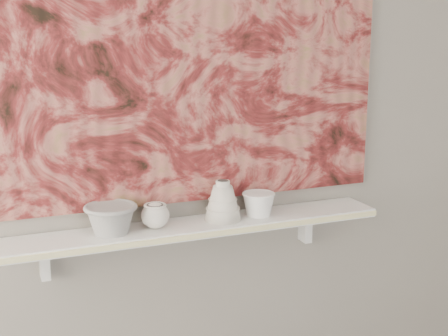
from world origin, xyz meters
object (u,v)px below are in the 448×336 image
cup_cream (155,216)px  bell_vessel (223,200)px  shelf (191,228)px  painting (181,44)px  bowl_grey (111,219)px  bowl_white (259,204)px

cup_cream → bell_vessel: 0.25m
shelf → bell_vessel: size_ratio=9.78×
cup_cream → bell_vessel: (0.25, 0.00, 0.03)m
shelf → painting: bearing=90.0°
bowl_grey → cup_cream: (0.15, 0.00, -0.01)m
shelf → cup_cream: bearing=180.0°
cup_cream → shelf: bearing=0.0°
painting → bowl_grey: size_ratio=8.56×
bowl_grey → bell_vessel: (0.40, 0.00, 0.02)m
cup_cream → bell_vessel: bell_vessel is taller
painting → bowl_white: painting is taller
shelf → bowl_white: bowl_white is taller
shelf → cup_cream: (-0.13, 0.00, 0.06)m
bell_vessel → shelf: bearing=180.0°
bowl_white → painting: bearing=162.7°
shelf → painting: 0.63m
shelf → cup_cream: cup_cream is taller
cup_cream → painting: bearing=32.5°
bell_vessel → bowl_white: size_ratio=1.21×
shelf → cup_cream: 0.14m
shelf → painting: (0.00, 0.08, 0.62)m
cup_cream → bowl_white: 0.38m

